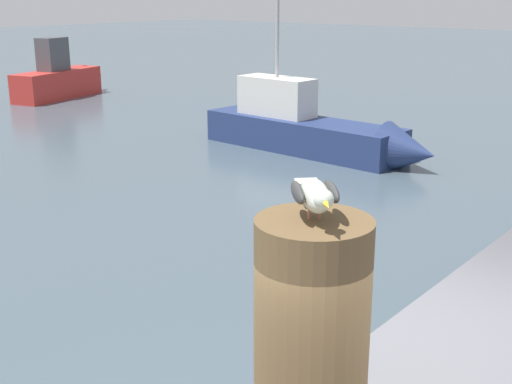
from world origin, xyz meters
TOP-DOWN VIEW (x-y plane):
  - mooring_post at (-0.86, -0.29)m, footprint 0.41×0.41m
  - seagull at (-0.87, -0.30)m, footprint 0.31×0.31m
  - boat_red at (10.72, 17.62)m, footprint 4.12×1.91m
  - boat_navy at (9.29, 6.55)m, footprint 1.43×5.61m

SIDE VIEW (x-z plane):
  - boat_navy at x=9.29m, z-range -1.29..2.28m
  - boat_red at x=10.72m, z-range -0.38..1.58m
  - mooring_post at x=-0.86m, z-range 1.73..2.65m
  - seagull at x=-0.87m, z-range 2.67..2.81m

